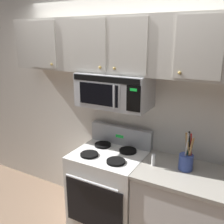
{
  "coord_description": "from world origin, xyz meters",
  "views": [
    {
      "loc": [
        1.22,
        -1.71,
        2.11
      ],
      "look_at": [
        0.0,
        0.49,
        1.35
      ],
      "focal_mm": 40.19,
      "sensor_mm": 36.0,
      "label": 1
    }
  ],
  "objects": [
    {
      "name": "utensil_crock_blue",
      "position": [
        0.8,
        0.48,
        1.0
      ],
      "size": [
        0.13,
        0.13,
        0.39
      ],
      "color": "#384C9E",
      "rests_on": "counter_segment"
    },
    {
      "name": "back_wall",
      "position": [
        0.0,
        0.79,
        1.35
      ],
      "size": [
        5.2,
        0.1,
        2.7
      ],
      "primitive_type": "cube",
      "color": "silver",
      "rests_on": "ground_plane"
    },
    {
      "name": "counter_segment",
      "position": [
        0.84,
        0.43,
        0.45
      ],
      "size": [
        0.93,
        0.65,
        0.9
      ],
      "color": "silver",
      "rests_on": "ground_plane"
    },
    {
      "name": "over_range_microwave",
      "position": [
        -0.0,
        0.54,
        1.58
      ],
      "size": [
        0.76,
        0.43,
        0.35
      ],
      "color": "#B7BABF"
    },
    {
      "name": "salt_shaker",
      "position": [
        0.51,
        0.41,
        0.96
      ],
      "size": [
        0.04,
        0.04,
        0.12
      ],
      "color": "white",
      "rests_on": "counter_segment"
    },
    {
      "name": "upper_cabinets",
      "position": [
        -0.0,
        0.57,
        2.02
      ],
      "size": [
        2.5,
        0.36,
        0.55
      ],
      "color": "#BCB7AD"
    },
    {
      "name": "stove_range",
      "position": [
        0.0,
        0.42,
        0.47
      ],
      "size": [
        0.76,
        0.69,
        1.12
      ],
      "color": "white",
      "rests_on": "ground_plane"
    }
  ]
}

